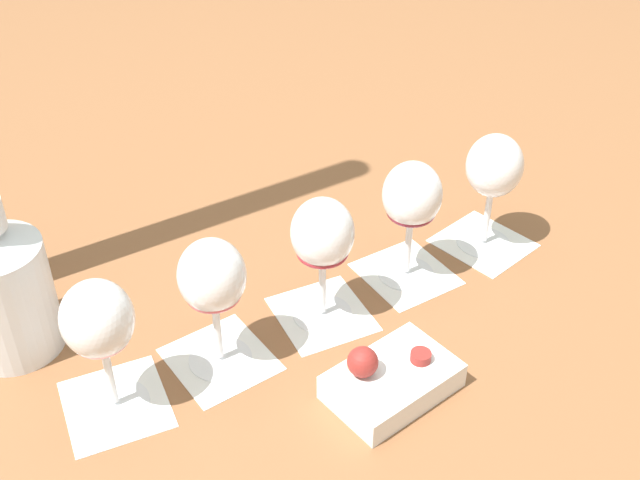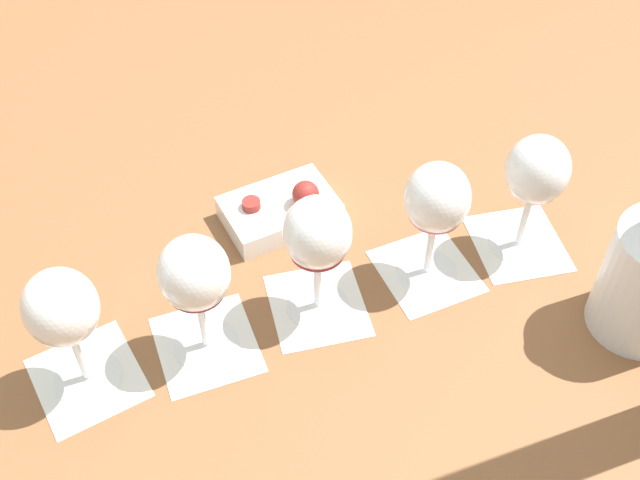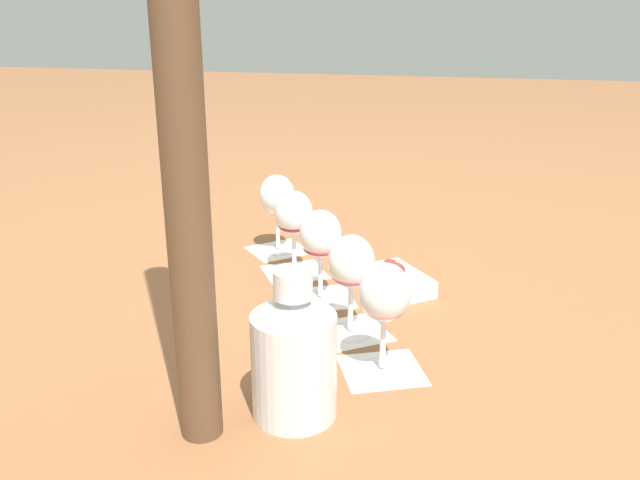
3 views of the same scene
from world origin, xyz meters
name	(u,v)px [view 1 (image 1 of 3)]	position (x,y,z in m)	size (l,w,h in m)	color
ground_plane	(322,315)	(0.00, 0.00, 0.00)	(8.00, 8.00, 0.00)	brown
tasting_card_0	(116,404)	(-0.23, -0.15, 0.00)	(0.15, 0.15, 0.00)	white
tasting_card_1	(220,359)	(-0.12, -0.08, 0.00)	(0.16, 0.16, 0.00)	white
tasting_card_2	(319,315)	(0.00, 0.00, 0.00)	(0.15, 0.15, 0.00)	white
tasting_card_3	(406,274)	(0.11, 0.08, 0.00)	(0.16, 0.16, 0.00)	white
tasting_card_4	(483,243)	(0.23, 0.15, 0.00)	(0.16, 0.16, 0.00)	white
wine_glass_0	(99,326)	(-0.23, -0.15, 0.12)	(0.08, 0.08, 0.17)	white
wine_glass_1	(213,283)	(-0.12, -0.08, 0.12)	(0.08, 0.08, 0.17)	white
wine_glass_2	(318,240)	(0.00, 0.00, 0.12)	(0.08, 0.08, 0.17)	white
wine_glass_3	(412,201)	(0.11, 0.08, 0.12)	(0.08, 0.08, 0.17)	white
wine_glass_4	(494,172)	(0.23, 0.15, 0.12)	(0.08, 0.08, 0.17)	white
ceramic_vase	(2,287)	(-0.37, -0.05, 0.09)	(0.11, 0.11, 0.21)	silver
snack_dish	(390,379)	(0.07, -0.13, 0.02)	(0.17, 0.16, 0.07)	white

